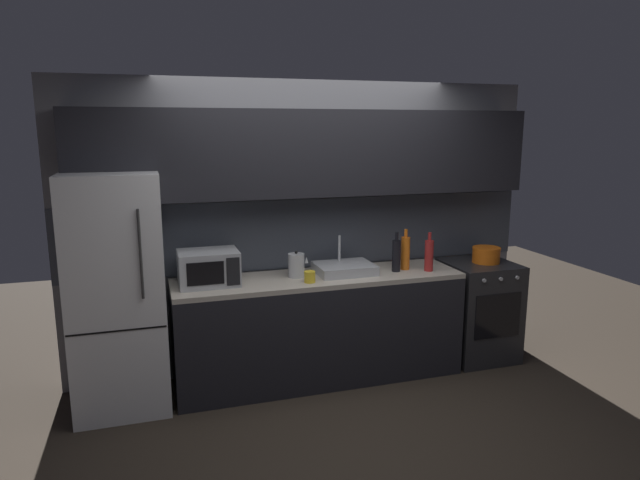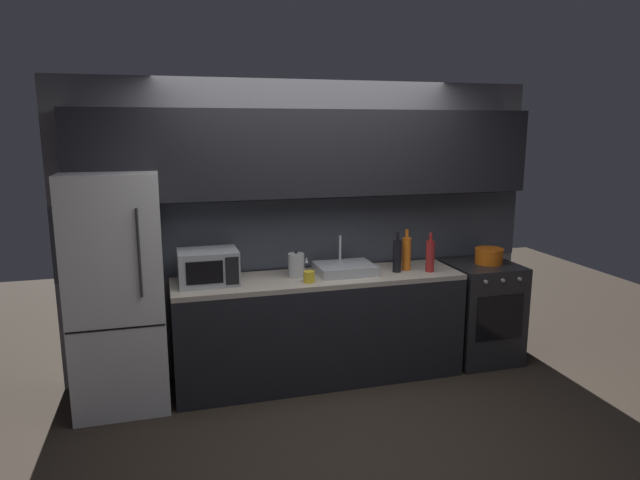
# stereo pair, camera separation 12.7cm
# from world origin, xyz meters

# --- Properties ---
(ground_plane) EXTENTS (10.00, 10.00, 0.00)m
(ground_plane) POSITION_xyz_m (0.00, 0.00, 0.00)
(ground_plane) COLOR #2D261E
(back_wall) EXTENTS (4.14, 0.44, 2.50)m
(back_wall) POSITION_xyz_m (0.00, 1.20, 1.55)
(back_wall) COLOR slate
(back_wall) RESTS_ON ground
(counter_run) EXTENTS (2.40, 0.60, 0.90)m
(counter_run) POSITION_xyz_m (0.00, 0.90, 0.45)
(counter_run) COLOR black
(counter_run) RESTS_ON ground
(refrigerator) EXTENTS (0.68, 0.69, 1.79)m
(refrigerator) POSITION_xyz_m (-1.58, 0.90, 0.90)
(refrigerator) COLOR white
(refrigerator) RESTS_ON ground
(oven_range) EXTENTS (0.60, 0.62, 0.90)m
(oven_range) POSITION_xyz_m (1.54, 0.90, 0.45)
(oven_range) COLOR #232326
(oven_range) RESTS_ON ground
(microwave) EXTENTS (0.46, 0.35, 0.27)m
(microwave) POSITION_xyz_m (-0.90, 0.92, 1.04)
(microwave) COLOR #A8AAAF
(microwave) RESTS_ON counter_run
(sink_basin) EXTENTS (0.48, 0.38, 0.30)m
(sink_basin) POSITION_xyz_m (0.23, 0.93, 0.94)
(sink_basin) COLOR #ADAFB5
(sink_basin) RESTS_ON counter_run
(kettle) EXTENTS (0.17, 0.13, 0.22)m
(kettle) POSITION_xyz_m (-0.19, 0.94, 1.00)
(kettle) COLOR #B7BABF
(kettle) RESTS_ON counter_run
(wine_bottle_red) EXTENTS (0.07, 0.07, 0.33)m
(wine_bottle_red) POSITION_xyz_m (0.95, 0.79, 1.04)
(wine_bottle_red) COLOR #A82323
(wine_bottle_red) RESTS_ON counter_run
(wine_bottle_orange) EXTENTS (0.08, 0.08, 0.35)m
(wine_bottle_orange) POSITION_xyz_m (0.78, 0.90, 1.05)
(wine_bottle_orange) COLOR orange
(wine_bottle_orange) RESTS_ON counter_run
(wine_bottle_dark) EXTENTS (0.07, 0.07, 0.34)m
(wine_bottle_dark) POSITION_xyz_m (0.67, 0.85, 1.04)
(wine_bottle_dark) COLOR black
(wine_bottle_dark) RESTS_ON counter_run
(mug_yellow) EXTENTS (0.09, 0.09, 0.09)m
(mug_yellow) POSITION_xyz_m (-0.13, 0.74, 0.94)
(mug_yellow) COLOR gold
(mug_yellow) RESTS_ON counter_run
(cooking_pot) EXTENTS (0.25, 0.25, 0.14)m
(cooking_pot) POSITION_xyz_m (1.59, 0.90, 0.97)
(cooking_pot) COLOR orange
(cooking_pot) RESTS_ON oven_range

